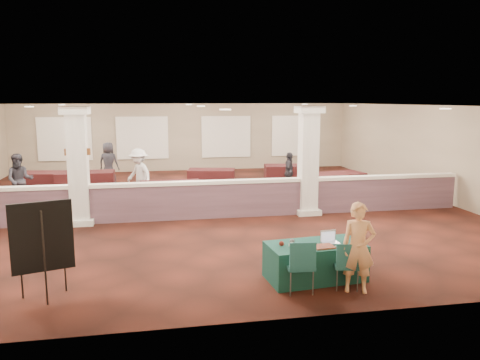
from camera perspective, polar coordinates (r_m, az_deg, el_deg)
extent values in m
plane|color=#421910|center=(15.06, -4.61, -3.25)|extent=(16.00, 16.00, 0.00)
cube|color=#85765B|center=(22.72, -6.73, 5.20)|extent=(16.00, 0.04, 3.20)
cube|color=#85765B|center=(6.99, 1.96, -5.03)|extent=(16.00, 0.04, 3.20)
cube|color=#85765B|center=(17.49, 22.43, 3.18)|extent=(0.04, 16.00, 3.20)
cube|color=silver|center=(14.67, -4.78, 9.02)|extent=(16.00, 16.00, 0.02)
cube|color=#4E353D|center=(13.49, -3.98, -2.60)|extent=(15.60, 0.20, 1.00)
cube|color=silver|center=(13.39, -4.01, -0.30)|extent=(15.60, 0.28, 0.10)
cube|color=beige|center=(13.38, -19.11, 1.57)|extent=(0.50, 0.50, 3.20)
cube|color=beige|center=(13.66, -18.76, -4.75)|extent=(0.70, 0.70, 0.16)
cube|color=beige|center=(13.26, -19.48, 7.99)|extent=(0.72, 0.72, 0.20)
cube|color=beige|center=(13.95, 8.31, 2.32)|extent=(0.50, 0.50, 3.20)
cube|color=beige|center=(14.23, 8.16, -3.76)|extent=(0.70, 0.70, 0.16)
cube|color=beige|center=(13.84, 8.46, 8.49)|extent=(0.72, 0.72, 0.20)
cylinder|color=brown|center=(13.38, -20.39, 3.22)|extent=(0.12, 0.12, 0.18)
cylinder|color=white|center=(13.38, -20.39, 3.22)|extent=(0.09, 0.09, 0.10)
cylinder|color=brown|center=(13.29, -18.01, 3.31)|extent=(0.12, 0.12, 0.18)
cylinder|color=white|center=(13.29, -18.01, 3.31)|extent=(0.09, 0.09, 0.10)
cube|color=#103D3B|center=(9.14, 9.13, -9.77)|extent=(1.89, 1.08, 0.70)
cube|color=#1B4D4F|center=(8.82, 12.82, -10.06)|extent=(0.54, 0.54, 0.06)
cube|color=#1B4D4F|center=(8.55, 13.08, -9.01)|extent=(0.42, 0.15, 0.42)
cylinder|color=slate|center=(8.71, 11.73, -11.90)|extent=(0.03, 0.03, 0.40)
cylinder|color=slate|center=(8.76, 14.14, -11.86)|extent=(0.03, 0.03, 0.40)
cylinder|color=slate|center=(9.04, 11.44, -11.05)|extent=(0.03, 0.03, 0.40)
cylinder|color=slate|center=(9.09, 13.75, -11.02)|extent=(0.03, 0.03, 0.40)
cube|color=#1B4D4F|center=(8.51, 7.25, -10.32)|extent=(0.52, 0.52, 0.06)
cube|color=#1B4D4F|center=(8.22, 7.66, -9.11)|extent=(0.47, 0.08, 0.46)
cylinder|color=slate|center=(8.37, 6.18, -12.49)|extent=(0.03, 0.03, 0.44)
cylinder|color=slate|center=(8.46, 8.89, -12.30)|extent=(0.03, 0.03, 0.44)
cylinder|color=slate|center=(8.73, 5.60, -11.51)|extent=(0.03, 0.03, 0.44)
cylinder|color=slate|center=(8.82, 8.20, -11.34)|extent=(0.03, 0.03, 0.44)
cube|color=black|center=(8.58, -23.01, -6.40)|extent=(0.98, 0.34, 1.21)
cylinder|color=black|center=(8.87, -25.28, -8.10)|extent=(0.04, 0.04, 1.61)
cylinder|color=black|center=(8.91, -20.71, -7.71)|extent=(0.04, 0.04, 1.61)
cylinder|color=black|center=(8.43, -22.74, -8.83)|extent=(0.04, 0.04, 1.61)
imported|color=#F5AE6A|center=(8.57, 14.22, -8.01)|extent=(0.68, 0.55, 1.62)
cube|color=black|center=(17.84, -18.28, -0.33)|extent=(2.03, 1.04, 0.82)
cube|color=black|center=(15.21, -8.47, -1.69)|extent=(1.96, 1.02, 0.78)
cube|color=black|center=(17.23, 11.71, -0.43)|extent=(2.11, 1.40, 0.79)
cube|color=black|center=(18.48, -22.70, -0.31)|extent=(2.06, 1.27, 0.78)
cube|color=black|center=(18.18, -3.50, 0.19)|extent=(1.93, 1.25, 0.72)
cube|color=black|center=(18.81, 6.09, 0.60)|extent=(2.10, 1.26, 0.81)
imported|color=black|center=(16.44, -25.25, -0.03)|extent=(0.87, 0.56, 1.70)
imported|color=silver|center=(16.19, -12.21, 0.65)|extent=(1.11, 1.20, 1.76)
imported|color=black|center=(17.22, 6.00, 0.91)|extent=(0.77, 0.97, 1.49)
imported|color=black|center=(19.82, -15.72, 2.04)|extent=(0.93, 0.69, 1.69)
cube|color=silver|center=(9.11, 10.97, -7.52)|extent=(0.33, 0.25, 0.02)
cube|color=silver|center=(9.17, 10.68, -6.66)|extent=(0.31, 0.04, 0.21)
cube|color=silver|center=(9.16, 10.70, -6.75)|extent=(0.29, 0.03, 0.18)
cube|color=#CD4920|center=(8.84, 10.14, -7.99)|extent=(0.41, 0.32, 0.03)
sphere|color=beige|center=(8.72, 6.31, -7.87)|extent=(0.11, 0.11, 0.11)
sphere|color=maroon|center=(8.80, 5.08, -7.72)|extent=(0.10, 0.10, 0.10)
sphere|color=#4D4D52|center=(8.95, 6.37, -7.44)|extent=(0.10, 0.10, 0.10)
cube|color=#AE1221|center=(9.08, 13.50, -7.70)|extent=(0.12, 0.04, 0.01)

